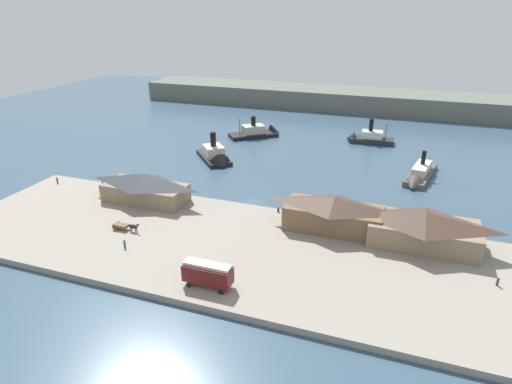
% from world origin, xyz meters
% --- Properties ---
extents(ground_plane, '(320.00, 320.00, 0.00)m').
position_xyz_m(ground_plane, '(0.00, 0.00, 0.00)').
color(ground_plane, '#385166').
extents(quay_promenade, '(110.00, 36.00, 1.20)m').
position_xyz_m(quay_promenade, '(0.00, -22.00, 0.60)').
color(quay_promenade, gray).
rests_on(quay_promenade, ground).
extents(seawall_edge, '(110.00, 0.80, 1.00)m').
position_xyz_m(seawall_edge, '(0.00, -3.60, 0.50)').
color(seawall_edge, slate).
rests_on(seawall_edge, ground).
extents(ferry_shed_central_terminal, '(19.60, 8.41, 6.71)m').
position_xyz_m(ferry_shed_central_terminal, '(-22.89, -9.83, 4.61)').
color(ferry_shed_central_terminal, '#847056').
rests_on(ferry_shed_central_terminal, quay_promenade).
extents(ferry_shed_east_terminal, '(19.57, 8.60, 6.99)m').
position_xyz_m(ferry_shed_east_terminal, '(20.27, -9.07, 4.74)').
color(ferry_shed_east_terminal, brown).
rests_on(ferry_shed_east_terminal, quay_promenade).
extents(ferry_shed_west_terminal, '(20.12, 10.37, 6.69)m').
position_xyz_m(ferry_shed_west_terminal, '(37.29, -9.55, 4.59)').
color(ferry_shed_west_terminal, '#847056').
rests_on(ferry_shed_west_terminal, quay_promenade).
extents(street_tram, '(8.03, 2.95, 4.21)m').
position_xyz_m(street_tram, '(4.88, -35.17, 3.67)').
color(street_tram, maroon).
rests_on(street_tram, quay_promenade).
extents(horse_cart, '(5.98, 1.61, 1.87)m').
position_xyz_m(horse_cart, '(-19.00, -23.54, 2.12)').
color(horse_cart, brown).
rests_on(horse_cart, quay_promenade).
extents(pedestrian_at_waters_edge, '(0.42, 0.42, 1.69)m').
position_xyz_m(pedestrian_at_waters_edge, '(-15.04, -29.38, 1.97)').
color(pedestrian_at_waters_edge, '#3D4C42').
rests_on(pedestrian_at_waters_edge, quay_promenade).
extents(pedestrian_near_east_shed, '(0.39, 0.39, 1.58)m').
position_xyz_m(pedestrian_near_east_shed, '(48.92, -19.44, 1.92)').
color(pedestrian_near_east_shed, '#33384C').
rests_on(pedestrian_near_east_shed, quay_promenade).
extents(pedestrian_near_west_shed, '(0.41, 0.41, 1.64)m').
position_xyz_m(pedestrian_near_west_shed, '(-50.24, -7.99, 1.95)').
color(pedestrian_near_west_shed, '#4C3D33').
rests_on(pedestrian_near_west_shed, quay_promenade).
extents(mooring_post_west, '(0.44, 0.44, 0.90)m').
position_xyz_m(mooring_post_west, '(-38.36, -5.47, 1.65)').
color(mooring_post_west, black).
rests_on(mooring_post_west, quay_promenade).
extents(mooring_post_center_east, '(0.44, 0.44, 0.90)m').
position_xyz_m(mooring_post_center_east, '(7.65, -5.25, 1.65)').
color(mooring_post_center_east, black).
rests_on(mooring_post_center_east, quay_promenade).
extents(ferry_approaching_east, '(16.09, 17.07, 10.90)m').
position_xyz_m(ferry_approaching_east, '(-20.21, 23.31, 1.43)').
color(ferry_approaching_east, black).
rests_on(ferry_approaching_east, ground).
extents(ferry_moored_west, '(15.83, 6.66, 10.00)m').
position_xyz_m(ferry_moored_west, '(19.54, 58.53, 1.47)').
color(ferry_moored_west, '#23282D').
rests_on(ferry_moored_west, ground).
extents(ferry_departing_north, '(8.93, 21.41, 8.92)m').
position_xyz_m(ferry_departing_north, '(36.61, 28.06, 1.25)').
color(ferry_departing_north, '#514C47').
rests_on(ferry_departing_north, ground).
extents(ferry_near_quay, '(18.28, 16.30, 9.67)m').
position_xyz_m(ferry_near_quay, '(-16.88, 53.67, 1.33)').
color(ferry_near_quay, black).
rests_on(ferry_near_quay, ground).
extents(far_headland, '(180.00, 24.00, 8.00)m').
position_xyz_m(far_headland, '(0.00, 110.00, 4.00)').
color(far_headland, '#60665B').
rests_on(far_headland, ground).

